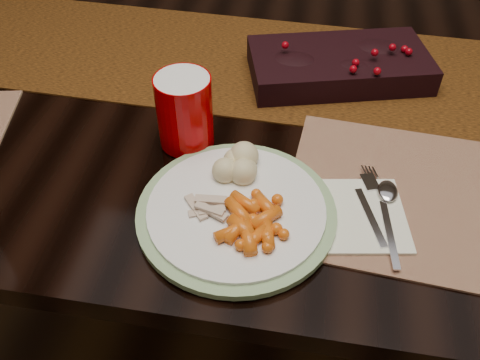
% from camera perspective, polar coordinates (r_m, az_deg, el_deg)
% --- Properties ---
extents(floor, '(5.00, 5.00, 0.00)m').
position_cam_1_polar(floor, '(1.55, 3.14, -13.46)').
color(floor, black).
rests_on(floor, ground).
extents(dining_table, '(1.80, 1.00, 0.75)m').
position_cam_1_polar(dining_table, '(1.25, 3.82, -4.42)').
color(dining_table, black).
rests_on(dining_table, floor).
extents(table_runner, '(1.82, 0.43, 0.00)m').
position_cam_1_polar(table_runner, '(1.07, 2.65, 12.87)').
color(table_runner, '#592E0D').
rests_on(table_runner, dining_table).
extents(centerpiece, '(0.37, 0.26, 0.07)m').
position_cam_1_polar(centerpiece, '(1.03, 11.10, 12.95)').
color(centerpiece, black).
rests_on(centerpiece, table_runner).
extents(placemat_main, '(0.45, 0.35, 0.00)m').
position_cam_1_polar(placemat_main, '(0.83, 20.59, -2.07)').
color(placemat_main, olive).
rests_on(placemat_main, dining_table).
extents(dinner_plate, '(0.30, 0.30, 0.02)m').
position_cam_1_polar(dinner_plate, '(0.74, -0.42, -3.46)').
color(dinner_plate, white).
rests_on(dinner_plate, placemat_main).
extents(baby_carrots, '(0.11, 0.10, 0.02)m').
position_cam_1_polar(baby_carrots, '(0.71, 0.99, -4.77)').
color(baby_carrots, orange).
rests_on(baby_carrots, dinner_plate).
extents(mashed_potatoes, '(0.10, 0.09, 0.05)m').
position_cam_1_polar(mashed_potatoes, '(0.78, -0.89, 2.37)').
color(mashed_potatoes, tan).
rests_on(mashed_potatoes, dinner_plate).
extents(turkey_shreds, '(0.08, 0.08, 0.02)m').
position_cam_1_polar(turkey_shreds, '(0.74, -4.36, -2.70)').
color(turkey_shreds, beige).
rests_on(turkey_shreds, dinner_plate).
extents(napkin, '(0.15, 0.16, 0.00)m').
position_cam_1_polar(napkin, '(0.77, 13.58, -3.82)').
color(napkin, white).
rests_on(napkin, placemat_main).
extents(fork, '(0.07, 0.14, 0.00)m').
position_cam_1_polar(fork, '(0.77, 14.42, -3.00)').
color(fork, silver).
rests_on(fork, napkin).
extents(spoon, '(0.05, 0.16, 0.00)m').
position_cam_1_polar(spoon, '(0.77, 16.37, -4.32)').
color(spoon, silver).
rests_on(spoon, napkin).
extents(red_cup, '(0.12, 0.12, 0.13)m').
position_cam_1_polar(red_cup, '(0.83, -6.22, 7.66)').
color(red_cup, '#AD0001').
rests_on(red_cup, placemat_main).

